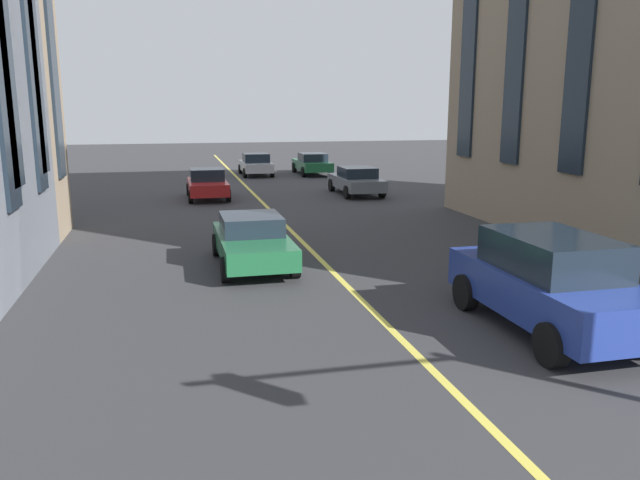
{
  "coord_description": "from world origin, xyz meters",
  "views": [
    {
      "loc": [
        2.16,
        4.04,
        4.22
      ],
      "look_at": [
        15.76,
        0.76,
        1.25
      ],
      "focal_mm": 35.11,
      "sensor_mm": 36.0,
      "label": 1
    }
  ],
  "objects_px": {
    "car_green_mid": "(252,240)",
    "car_red_oncoming": "(207,184)",
    "car_green_parked_b": "(312,163)",
    "car_blue_far": "(550,282)",
    "car_silver_near": "(256,164)",
    "car_grey_parked_a": "(356,180)"
  },
  "relations": [
    {
      "from": "car_red_oncoming",
      "to": "car_blue_far",
      "type": "height_order",
      "value": "car_blue_far"
    },
    {
      "from": "car_grey_parked_a",
      "to": "car_green_parked_b",
      "type": "relative_size",
      "value": 1.0
    },
    {
      "from": "car_red_oncoming",
      "to": "car_blue_far",
      "type": "xyz_separation_m",
      "value": [
        -19.66,
        -5.22,
        0.27
      ]
    },
    {
      "from": "car_green_mid",
      "to": "car_grey_parked_a",
      "type": "xyz_separation_m",
      "value": [
        12.96,
        -6.85,
        0.0
      ]
    },
    {
      "from": "car_green_mid",
      "to": "car_blue_far",
      "type": "distance_m",
      "value": 8.02
    },
    {
      "from": "car_green_mid",
      "to": "car_blue_far",
      "type": "height_order",
      "value": "car_blue_far"
    },
    {
      "from": "car_silver_near",
      "to": "car_red_oncoming",
      "type": "distance_m",
      "value": 10.36
    },
    {
      "from": "car_green_mid",
      "to": "car_silver_near",
      "type": "xyz_separation_m",
      "value": [
        22.99,
        -3.24,
        -0.0
      ]
    },
    {
      "from": "car_silver_near",
      "to": "car_blue_far",
      "type": "relative_size",
      "value": 0.83
    },
    {
      "from": "car_green_mid",
      "to": "car_silver_near",
      "type": "relative_size",
      "value": 1.13
    },
    {
      "from": "car_red_oncoming",
      "to": "car_green_parked_b",
      "type": "bearing_deg",
      "value": -37.34
    },
    {
      "from": "car_green_mid",
      "to": "car_grey_parked_a",
      "type": "relative_size",
      "value": 1.0
    },
    {
      "from": "car_silver_near",
      "to": "car_grey_parked_a",
      "type": "height_order",
      "value": "car_silver_near"
    },
    {
      "from": "car_silver_near",
      "to": "car_green_parked_b",
      "type": "relative_size",
      "value": 0.89
    },
    {
      "from": "car_silver_near",
      "to": "car_red_oncoming",
      "type": "height_order",
      "value": "same"
    },
    {
      "from": "car_green_mid",
      "to": "car_red_oncoming",
      "type": "height_order",
      "value": "car_red_oncoming"
    },
    {
      "from": "car_silver_near",
      "to": "car_red_oncoming",
      "type": "xyz_separation_m",
      "value": [
        -9.71,
        3.62,
        0.0
      ]
    },
    {
      "from": "car_green_mid",
      "to": "car_blue_far",
      "type": "relative_size",
      "value": 0.94
    },
    {
      "from": "car_green_parked_b",
      "to": "car_blue_far",
      "type": "bearing_deg",
      "value": 176.07
    },
    {
      "from": "car_green_mid",
      "to": "car_red_oncoming",
      "type": "distance_m",
      "value": 13.29
    },
    {
      "from": "car_grey_parked_a",
      "to": "car_green_parked_b",
      "type": "bearing_deg",
      "value": 0.0
    },
    {
      "from": "car_green_mid",
      "to": "car_red_oncoming",
      "type": "xyz_separation_m",
      "value": [
        13.28,
        0.38,
        -0.0
      ]
    }
  ]
}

